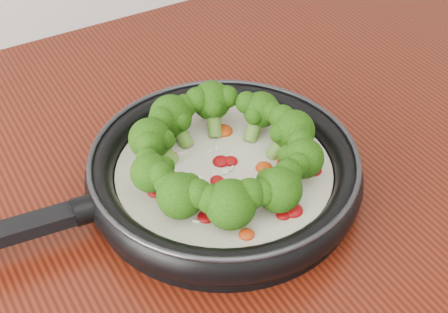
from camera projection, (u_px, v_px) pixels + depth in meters
skillet at (222, 169)px, 0.73m from camera, size 0.49×0.33×0.09m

